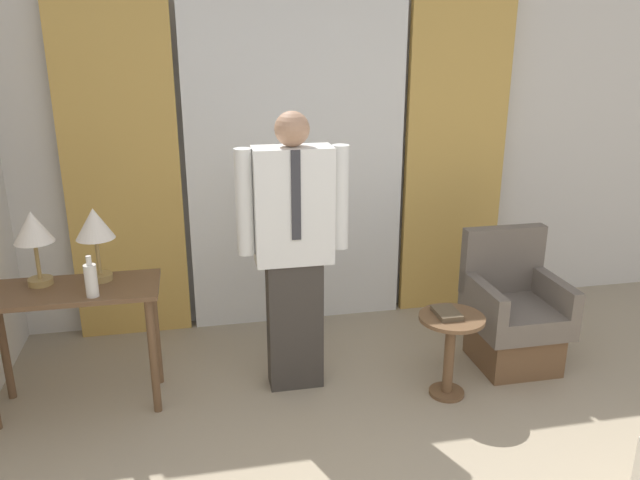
# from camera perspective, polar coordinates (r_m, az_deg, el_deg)

# --- Properties ---
(wall_back) EXTENTS (10.00, 0.06, 2.70)m
(wall_back) POSITION_cam_1_polar(r_m,az_deg,el_deg) (4.91, -2.38, 8.01)
(wall_back) COLOR silver
(wall_back) RESTS_ON ground_plane
(curtain_sheer_center) EXTENTS (1.67, 0.06, 2.58)m
(curtain_sheer_center) POSITION_cam_1_polar(r_m,az_deg,el_deg) (4.80, -2.12, 7.03)
(curtain_sheer_center) COLOR white
(curtain_sheer_center) RESTS_ON ground_plane
(curtain_drape_left) EXTENTS (0.83, 0.06, 2.58)m
(curtain_drape_left) POSITION_cam_1_polar(r_m,az_deg,el_deg) (4.76, -17.64, 6.09)
(curtain_drape_left) COLOR gold
(curtain_drape_left) RESTS_ON ground_plane
(curtain_drape_right) EXTENTS (0.83, 0.06, 2.58)m
(curtain_drape_right) POSITION_cam_1_polar(r_m,az_deg,el_deg) (5.17, 12.22, 7.45)
(curtain_drape_right) COLOR gold
(curtain_drape_right) RESTS_ON ground_plane
(desk) EXTENTS (1.05, 0.46, 0.79)m
(desk) POSITION_cam_1_polar(r_m,az_deg,el_deg) (4.06, -21.75, -6.09)
(desk) COLOR brown
(desk) RESTS_ON ground_plane
(table_lamp_left) EXTENTS (0.23, 0.23, 0.46)m
(table_lamp_left) POSITION_cam_1_polar(r_m,az_deg,el_deg) (4.03, -24.76, 0.70)
(table_lamp_left) COLOR #9E7F47
(table_lamp_left) RESTS_ON desk
(table_lamp_right) EXTENTS (0.23, 0.23, 0.46)m
(table_lamp_right) POSITION_cam_1_polar(r_m,az_deg,el_deg) (3.96, -19.90, 1.03)
(table_lamp_right) COLOR #9E7F47
(table_lamp_right) RESTS_ON desk
(bottle_near_edge) EXTENTS (0.07, 0.07, 0.25)m
(bottle_near_edge) POSITION_cam_1_polar(r_m,az_deg,el_deg) (3.80, -20.20, -3.43)
(bottle_near_edge) COLOR silver
(bottle_near_edge) RESTS_ON desk
(person) EXTENTS (0.70, 0.23, 1.81)m
(person) POSITION_cam_1_polar(r_m,az_deg,el_deg) (3.89, -2.42, -0.46)
(person) COLOR #38332D
(person) RESTS_ON ground_plane
(armchair) EXTENTS (0.60, 0.61, 0.94)m
(armchair) POSITION_cam_1_polar(r_m,az_deg,el_deg) (4.60, 17.20, -6.72)
(armchair) COLOR brown
(armchair) RESTS_ON ground_plane
(side_table) EXTENTS (0.41, 0.41, 0.56)m
(side_table) POSITION_cam_1_polar(r_m,az_deg,el_deg) (4.08, 11.81, -9.11)
(side_table) COLOR brown
(side_table) RESTS_ON ground_plane
(book) EXTENTS (0.14, 0.21, 0.03)m
(book) POSITION_cam_1_polar(r_m,az_deg,el_deg) (4.00, 11.51, -6.55)
(book) COLOR brown
(book) RESTS_ON side_table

